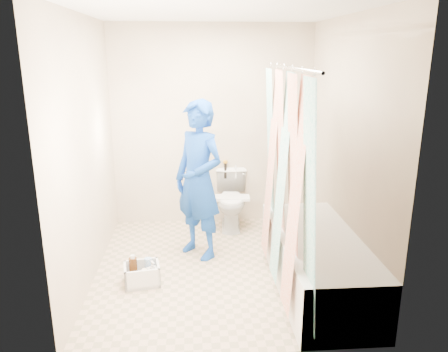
{
  "coord_description": "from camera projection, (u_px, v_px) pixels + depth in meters",
  "views": [
    {
      "loc": [
        -0.24,
        -3.91,
        2.07
      ],
      "look_at": [
        0.06,
        0.26,
        0.88
      ],
      "focal_mm": 35.0,
      "sensor_mm": 36.0,
      "label": 1
    }
  ],
  "objects": [
    {
      "name": "wall_left",
      "position": [
        86.0,
        152.0,
        3.92
      ],
      "size": [
        0.02,
        2.6,
        2.4
      ],
      "primitive_type": "cube",
      "color": "beige",
      "rests_on": "ground"
    },
    {
      "name": "tank_lid",
      "position": [
        232.0,
        198.0,
        5.17
      ],
      "size": [
        0.43,
        0.21,
        0.03
      ],
      "primitive_type": "cube",
      "rotation": [
        0.0,
        0.0,
        -0.07
      ],
      "color": "white",
      "rests_on": "toilet"
    },
    {
      "name": "bathtub",
      "position": [
        317.0,
        260.0,
        3.92
      ],
      "size": [
        0.7,
        1.75,
        0.5
      ],
      "color": "white",
      "rests_on": "ground"
    },
    {
      "name": "wall_back",
      "position": [
        212.0,
        127.0,
        5.26
      ],
      "size": [
        2.4,
        0.02,
        2.4
      ],
      "primitive_type": "cube",
      "color": "beige",
      "rests_on": "ground"
    },
    {
      "name": "shower_curtain",
      "position": [
        284.0,
        181.0,
        3.69
      ],
      "size": [
        0.06,
        1.75,
        1.8
      ],
      "primitive_type": "cube",
      "color": "silver",
      "rests_on": "curtain_rod"
    },
    {
      "name": "cleaning_caddy",
      "position": [
        143.0,
        275.0,
        4.02
      ],
      "size": [
        0.36,
        0.3,
        0.24
      ],
      "rotation": [
        0.0,
        0.0,
        0.16
      ],
      "color": "white",
      "rests_on": "ground"
    },
    {
      "name": "tank_internals",
      "position": [
        228.0,
        169.0,
        5.38
      ],
      "size": [
        0.17,
        0.06,
        0.22
      ],
      "color": "black",
      "rests_on": "toilet"
    },
    {
      "name": "ceiling",
      "position": [
        219.0,
        11.0,
        3.68
      ],
      "size": [
        2.4,
        2.6,
        0.02
      ],
      "primitive_type": "cube",
      "color": "white",
      "rests_on": "wall_back"
    },
    {
      "name": "curtain_rod",
      "position": [
        288.0,
        68.0,
        3.43
      ],
      "size": [
        0.02,
        1.9,
        0.02
      ],
      "primitive_type": "cylinder",
      "rotation": [
        1.57,
        0.0,
        0.0
      ],
      "color": "silver",
      "rests_on": "wall_back"
    },
    {
      "name": "plumber",
      "position": [
        199.0,
        180.0,
        4.42
      ],
      "size": [
        0.7,
        0.7,
        1.63
      ],
      "primitive_type": "imported",
      "rotation": [
        0.0,
        0.0,
        -0.79
      ],
      "color": "#0E3594",
      "rests_on": "ground"
    },
    {
      "name": "wall_front",
      "position": [
        232.0,
        194.0,
        2.76
      ],
      "size": [
        2.4,
        0.02,
        2.4
      ],
      "primitive_type": "cube",
      "color": "beige",
      "rests_on": "ground"
    },
    {
      "name": "floor",
      "position": [
        219.0,
        268.0,
        4.34
      ],
      "size": [
        2.6,
        2.6,
        0.0
      ],
      "primitive_type": "plane",
      "color": "tan",
      "rests_on": "ground"
    },
    {
      "name": "wall_right",
      "position": [
        346.0,
        148.0,
        4.09
      ],
      "size": [
        0.02,
        2.6,
        2.4
      ],
      "primitive_type": "cube",
      "color": "beige",
      "rests_on": "ground"
    },
    {
      "name": "toilet",
      "position": [
        232.0,
        199.0,
        5.29
      ],
      "size": [
        0.43,
        0.7,
        0.69
      ],
      "primitive_type": "imported",
      "rotation": [
        0.0,
        0.0,
        -0.07
      ],
      "color": "white",
      "rests_on": "ground"
    }
  ]
}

